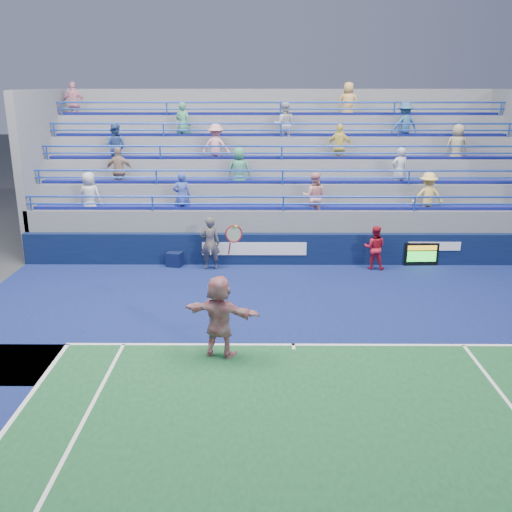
{
  "coord_description": "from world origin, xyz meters",
  "views": [
    {
      "loc": [
        -0.82,
        -12.53,
        6.05
      ],
      "look_at": [
        -0.91,
        2.5,
        1.5
      ],
      "focal_mm": 40.0,
      "sensor_mm": 36.0,
      "label": 1
    }
  ],
  "objects_px": {
    "serve_speed_board": "(421,254)",
    "judge_chair": "(175,258)",
    "tennis_player": "(220,316)",
    "ball_girl": "(375,248)",
    "line_judge": "(210,243)"
  },
  "relations": [
    {
      "from": "judge_chair",
      "to": "line_judge",
      "type": "bearing_deg",
      "value": -14.95
    },
    {
      "from": "serve_speed_board",
      "to": "tennis_player",
      "type": "distance_m",
      "value": 9.48
    },
    {
      "from": "serve_speed_board",
      "to": "tennis_player",
      "type": "xyz_separation_m",
      "value": [
        -6.5,
        -6.88,
        0.57
      ]
    },
    {
      "from": "serve_speed_board",
      "to": "ball_girl",
      "type": "xyz_separation_m",
      "value": [
        -1.71,
        -0.39,
        0.34
      ]
    },
    {
      "from": "serve_speed_board",
      "to": "judge_chair",
      "type": "xyz_separation_m",
      "value": [
        -8.51,
        -0.1,
        -0.12
      ]
    },
    {
      "from": "serve_speed_board",
      "to": "line_judge",
      "type": "distance_m",
      "value": 7.29
    },
    {
      "from": "tennis_player",
      "to": "line_judge",
      "type": "height_order",
      "value": "tennis_player"
    },
    {
      "from": "tennis_player",
      "to": "ball_girl",
      "type": "xyz_separation_m",
      "value": [
        4.8,
        6.49,
        -0.23
      ]
    },
    {
      "from": "line_judge",
      "to": "serve_speed_board",
      "type": "bearing_deg",
      "value": 178.54
    },
    {
      "from": "tennis_player",
      "to": "line_judge",
      "type": "relative_size",
      "value": 1.72
    },
    {
      "from": "judge_chair",
      "to": "serve_speed_board",
      "type": "bearing_deg",
      "value": 0.67
    },
    {
      "from": "tennis_player",
      "to": "ball_girl",
      "type": "relative_size",
      "value": 2.07
    },
    {
      "from": "tennis_player",
      "to": "judge_chair",
      "type": "bearing_deg",
      "value": 106.5
    },
    {
      "from": "judge_chair",
      "to": "tennis_player",
      "type": "distance_m",
      "value": 7.1
    },
    {
      "from": "judge_chair",
      "to": "ball_girl",
      "type": "height_order",
      "value": "ball_girl"
    }
  ]
}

